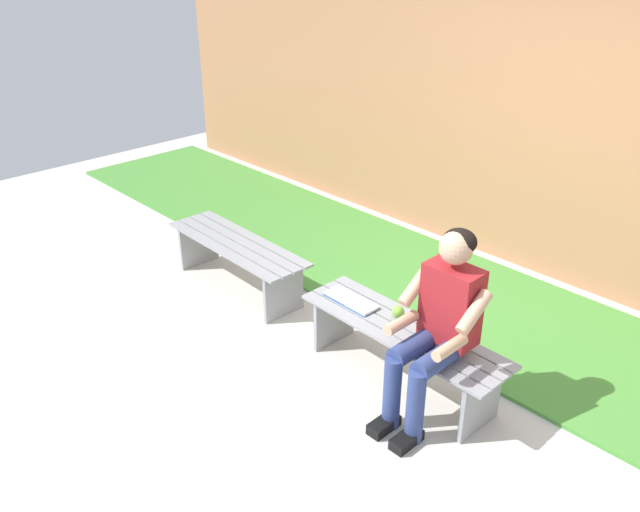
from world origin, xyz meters
The scene contains 8 objects.
ground_plane centered at (0.89, 1.00, -0.02)m, with size 10.00×7.00×0.04m, color beige.
grass_strip centered at (0.89, -1.15, 0.01)m, with size 9.00×1.58×0.03m, color #478C38.
brick_wall centered at (0.50, -2.21, 1.29)m, with size 9.50×0.24×2.58m, color #B27A51.
bench_near centered at (0.00, 0.00, 0.32)m, with size 1.53×0.46×0.43m.
bench_far centered at (1.78, 0.00, 0.32)m, with size 1.45×0.46×0.43m.
person_seated centered at (-0.34, 0.10, 0.67)m, with size 0.50×0.69×1.23m.
apple centered at (0.11, -0.08, 0.47)m, with size 0.08×0.08×0.08m, color #72B738.
book_open centered at (0.46, 0.01, 0.44)m, with size 0.42×0.17×0.02m.
Camera 1 is at (-2.23, 2.88, 2.78)m, focal length 36.73 mm.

